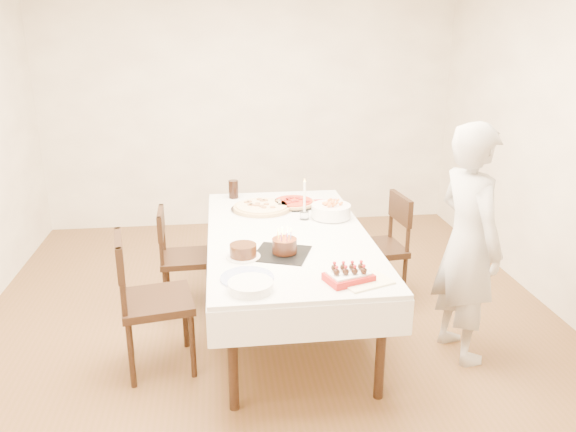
{
  "coord_description": "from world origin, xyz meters",
  "views": [
    {
      "loc": [
        -0.36,
        -3.71,
        2.16
      ],
      "look_at": [
        0.12,
        0.06,
        0.88
      ],
      "focal_mm": 35.0,
      "sensor_mm": 36.0,
      "label": 1
    }
  ],
  "objects": [
    {
      "name": "pizza_white",
      "position": [
        -0.03,
        0.62,
        0.77
      ],
      "size": [
        0.66,
        0.66,
        0.04
      ],
      "primitive_type": "cylinder",
      "rotation": [
        0.0,
        0.0,
        0.38
      ],
      "color": "beige",
      "rests_on": "dining_table"
    },
    {
      "name": "strawberry_box",
      "position": [
        0.37,
        -0.79,
        0.78
      ],
      "size": [
        0.31,
        0.25,
        0.07
      ],
      "primitive_type": null,
      "rotation": [
        0.0,
        0.0,
        0.32
      ],
      "color": "#9D1512",
      "rests_on": "dining_table"
    },
    {
      "name": "taper_candle",
      "position": [
        0.28,
        0.35,
        0.91
      ],
      "size": [
        0.07,
        0.07,
        0.33
      ],
      "primitive_type": "cylinder",
      "rotation": [
        0.0,
        0.0,
        0.04
      ],
      "color": "white",
      "rests_on": "dining_table"
    },
    {
      "name": "red_placemat",
      "position": [
        0.5,
        0.71,
        0.75
      ],
      "size": [
        0.27,
        0.27,
        0.01
      ],
      "primitive_type": "cube",
      "rotation": [
        0.0,
        0.0,
        -0.02
      ],
      "color": "#B21E1E",
      "rests_on": "dining_table"
    },
    {
      "name": "cola_glass",
      "position": [
        -0.24,
        0.99,
        0.83
      ],
      "size": [
        0.09,
        0.09,
        0.16
      ],
      "primitive_type": "cylinder",
      "rotation": [
        0.0,
        0.0,
        0.05
      ],
      "color": "black",
      "rests_on": "dining_table"
    },
    {
      "name": "shaker_pair",
      "position": [
        0.12,
        0.61,
        0.79
      ],
      "size": [
        0.09,
        0.09,
        0.08
      ],
      "primitive_type": null,
      "rotation": [
        0.0,
        0.0,
        0.31
      ],
      "color": "white",
      "rests_on": "dining_table"
    },
    {
      "name": "floor",
      "position": [
        0.0,
        0.0,
        0.0
      ],
      "size": [
        5.0,
        5.0,
        0.0
      ],
      "primitive_type": "plane",
      "color": "brown",
      "rests_on": "ground"
    },
    {
      "name": "chair_left_dessert",
      "position": [
        -0.79,
        -0.37,
        0.48
      ],
      "size": [
        0.56,
        0.56,
        0.95
      ],
      "primitive_type": null,
      "rotation": [
        0.0,
        0.0,
        3.32
      ],
      "color": "black",
      "rests_on": "floor"
    },
    {
      "name": "box_lid",
      "position": [
        0.46,
        -0.82,
        0.75
      ],
      "size": [
        0.34,
        0.28,
        0.02
      ],
      "primitive_type": "cube",
      "rotation": [
        0.0,
        0.0,
        0.36
      ],
      "color": "beige",
      "rests_on": "dining_table"
    },
    {
      "name": "pizza_pepperoni",
      "position": [
        0.25,
        0.71,
        0.77
      ],
      "size": [
        0.4,
        0.4,
        0.04
      ],
      "primitive_type": "cylinder",
      "rotation": [
        0.0,
        0.0,
        -0.04
      ],
      "color": "red",
      "rests_on": "dining_table"
    },
    {
      "name": "person",
      "position": [
        1.25,
        -0.44,
        0.81
      ],
      "size": [
        0.49,
        0.65,
        1.62
      ],
      "primitive_type": "imported",
      "rotation": [
        0.0,
        0.0,
        1.76
      ],
      "color": "beige",
      "rests_on": "floor"
    },
    {
      "name": "china_plate",
      "position": [
        -0.22,
        -0.68,
        0.76
      ],
      "size": [
        0.33,
        0.33,
        0.01
      ],
      "primitive_type": "cylinder",
      "rotation": [
        0.0,
        0.0,
        -0.04
      ],
      "color": "white",
      "rests_on": "dining_table"
    },
    {
      "name": "chair_left_savory",
      "position": [
        -0.65,
        0.48,
        0.42
      ],
      "size": [
        0.44,
        0.44,
        0.83
      ],
      "primitive_type": null,
      "rotation": [
        0.0,
        0.0,
        3.18
      ],
      "color": "black",
      "rests_on": "floor"
    },
    {
      "name": "cake_board",
      "position": [
        0.03,
        -0.32,
        0.75
      ],
      "size": [
        0.44,
        0.44,
        0.01
      ],
      "primitive_type": "cube",
      "rotation": [
        0.0,
        0.0,
        -0.36
      ],
      "color": "black",
      "rests_on": "dining_table"
    },
    {
      "name": "plate_stack",
      "position": [
        -0.21,
        -0.83,
        0.78
      ],
      "size": [
        0.34,
        0.34,
        0.05
      ],
      "primitive_type": "cylinder",
      "rotation": [
        0.0,
        0.0,
        -0.41
      ],
      "color": "white",
      "rests_on": "dining_table"
    },
    {
      "name": "birthday_cake",
      "position": [
        0.04,
        -0.32,
        0.84
      ],
      "size": [
        0.21,
        0.21,
        0.16
      ],
      "primitive_type": "cylinder",
      "rotation": [
        0.0,
        0.0,
        0.32
      ],
      "color": "#3D1E10",
      "rests_on": "dining_table"
    },
    {
      "name": "pasta_bowl",
      "position": [
        0.49,
        0.36,
        0.81
      ],
      "size": [
        0.36,
        0.36,
        0.1
      ],
      "primitive_type": "cylinder",
      "rotation": [
        0.0,
        0.0,
        -0.18
      ],
      "color": "white",
      "rests_on": "dining_table"
    },
    {
      "name": "layer_cake",
      "position": [
        -0.23,
        -0.36,
        0.8
      ],
      "size": [
        0.29,
        0.29,
        0.09
      ],
      "primitive_type": "cylinder",
      "rotation": [
        0.0,
        0.0,
        -0.37
      ],
      "color": "#371C0D",
      "rests_on": "dining_table"
    },
    {
      "name": "wall_front",
      "position": [
        0.0,
        -2.5,
        1.35
      ],
      "size": [
        4.5,
        0.04,
        2.7
      ],
      "primitive_type": "cube",
      "color": "white",
      "rests_on": "floor"
    },
    {
      "name": "dining_table",
      "position": [
        0.12,
        0.06,
        0.38
      ],
      "size": [
        1.35,
        2.25,
        0.75
      ],
      "primitive_type": "cube",
      "rotation": [
        0.0,
        0.0,
        -0.1
      ],
      "color": "silver",
      "rests_on": "floor"
    },
    {
      "name": "chair_right_savory",
      "position": [
        0.89,
        0.41,
        0.45
      ],
      "size": [
        0.5,
        0.5,
        0.9
      ],
      "primitive_type": null,
      "rotation": [
        0.0,
        0.0,
        0.1
      ],
      "color": "black",
      "rests_on": "floor"
    },
    {
      "name": "wall_back",
      "position": [
        0.0,
        2.5,
        1.35
      ],
      "size": [
        4.5,
        0.04,
        2.7
      ],
      "primitive_type": "cube",
      "color": "white",
      "rests_on": "floor"
    }
  ]
}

